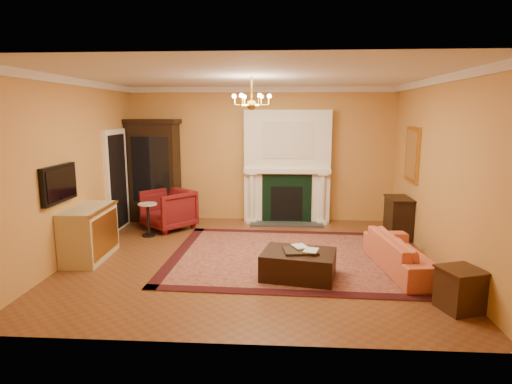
# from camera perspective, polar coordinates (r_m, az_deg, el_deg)

# --- Properties ---
(floor) EXTENTS (6.00, 5.50, 0.02)m
(floor) POSITION_cam_1_polar(r_m,az_deg,el_deg) (7.34, -0.54, -8.90)
(floor) COLOR brown
(floor) RESTS_ON ground
(ceiling) EXTENTS (6.00, 5.50, 0.02)m
(ceiling) POSITION_cam_1_polar(r_m,az_deg,el_deg) (6.96, -0.59, 15.29)
(ceiling) COLOR silver
(ceiling) RESTS_ON wall_back
(wall_back) EXTENTS (6.00, 0.02, 3.00)m
(wall_back) POSITION_cam_1_polar(r_m,az_deg,el_deg) (9.73, 0.63, 5.00)
(wall_back) COLOR #CE944A
(wall_back) RESTS_ON floor
(wall_front) EXTENTS (6.00, 0.02, 3.00)m
(wall_front) POSITION_cam_1_polar(r_m,az_deg,el_deg) (4.28, -3.27, -2.00)
(wall_front) COLOR #CE944A
(wall_front) RESTS_ON floor
(wall_left) EXTENTS (0.02, 5.50, 3.00)m
(wall_left) POSITION_cam_1_polar(r_m,az_deg,el_deg) (7.81, -23.20, 2.82)
(wall_left) COLOR #CE944A
(wall_left) RESTS_ON floor
(wall_right) EXTENTS (0.02, 5.50, 3.00)m
(wall_right) POSITION_cam_1_polar(r_m,az_deg,el_deg) (7.41, 23.37, 2.43)
(wall_right) COLOR #CE944A
(wall_right) RESTS_ON floor
(fireplace) EXTENTS (1.90, 0.70, 2.50)m
(fireplace) POSITION_cam_1_polar(r_m,az_deg,el_deg) (9.56, 4.16, 3.04)
(fireplace) COLOR white
(fireplace) RESTS_ON wall_back
(crown_molding) EXTENTS (6.00, 5.50, 0.12)m
(crown_molding) POSITION_cam_1_polar(r_m,az_deg,el_deg) (7.90, -0.06, 14.20)
(crown_molding) COLOR white
(crown_molding) RESTS_ON ceiling
(doorway) EXTENTS (0.08, 1.05, 2.10)m
(doorway) POSITION_cam_1_polar(r_m,az_deg,el_deg) (9.38, -18.07, 1.48)
(doorway) COLOR white
(doorway) RESTS_ON wall_left
(tv_panel) EXTENTS (0.09, 0.95, 0.58)m
(tv_panel) POSITION_cam_1_polar(r_m,az_deg,el_deg) (7.27, -24.77, 1.00)
(tv_panel) COLOR black
(tv_panel) RESTS_ON wall_left
(gilt_mirror) EXTENTS (0.06, 0.76, 1.05)m
(gilt_mirror) POSITION_cam_1_polar(r_m,az_deg,el_deg) (8.70, 20.11, 4.72)
(gilt_mirror) COLOR #C58833
(gilt_mirror) RESTS_ON wall_right
(chandelier) EXTENTS (0.63, 0.55, 0.53)m
(chandelier) POSITION_cam_1_polar(r_m,az_deg,el_deg) (6.93, -0.58, 11.98)
(chandelier) COLOR gold
(chandelier) RESTS_ON ceiling
(oriental_rug) EXTENTS (4.39, 3.35, 0.02)m
(oriental_rug) POSITION_cam_1_polar(r_m,az_deg,el_deg) (7.42, 5.47, -8.59)
(oriental_rug) COLOR #4F1116
(oriental_rug) RESTS_ON floor
(china_cabinet) EXTENTS (1.14, 0.60, 2.20)m
(china_cabinet) POSITION_cam_1_polar(r_m,az_deg,el_deg) (9.93, -13.44, 2.49)
(china_cabinet) COLOR black
(china_cabinet) RESTS_ON floor
(wingback_armchair) EXTENTS (1.23, 1.22, 0.92)m
(wingback_armchair) POSITION_cam_1_polar(r_m,az_deg,el_deg) (9.23, -11.59, -2.05)
(wingback_armchair) COLOR maroon
(wingback_armchair) RESTS_ON floor
(pedestal_table) EXTENTS (0.37, 0.37, 0.67)m
(pedestal_table) POSITION_cam_1_polar(r_m,az_deg,el_deg) (8.78, -14.18, -3.28)
(pedestal_table) COLOR black
(pedestal_table) RESTS_ON floor
(commode) EXTENTS (0.60, 1.20, 0.88)m
(commode) POSITION_cam_1_polar(r_m,az_deg,el_deg) (7.73, -21.35, -5.13)
(commode) COLOR beige
(commode) RESTS_ON floor
(coral_sofa) EXTENTS (0.79, 1.94, 0.74)m
(coral_sofa) POSITION_cam_1_polar(r_m,az_deg,el_deg) (7.07, 19.35, -7.07)
(coral_sofa) COLOR #E27247
(coral_sofa) RESTS_ON floor
(end_table) EXTENTS (0.57, 0.57, 0.52)m
(end_table) POSITION_cam_1_polar(r_m,az_deg,el_deg) (6.00, 25.55, -11.77)
(end_table) COLOR #311D0D
(end_table) RESTS_ON floor
(console_table) EXTENTS (0.41, 0.71, 0.78)m
(console_table) POSITION_cam_1_polar(r_m,az_deg,el_deg) (8.86, 18.43, -3.37)
(console_table) COLOR black
(console_table) RESTS_ON floor
(leather_ottoman) EXTENTS (1.18, 0.95, 0.39)m
(leather_ottoman) POSITION_cam_1_polar(r_m,az_deg,el_deg) (6.47, 5.69, -9.58)
(leather_ottoman) COLOR black
(leather_ottoman) RESTS_ON oriental_rug
(ottoman_tray) EXTENTS (0.54, 0.45, 0.03)m
(ottoman_tray) POSITION_cam_1_polar(r_m,az_deg,el_deg) (6.40, 5.96, -7.80)
(ottoman_tray) COLOR black
(ottoman_tray) RESTS_ON leather_ottoman
(book_a) EXTENTS (0.18, 0.10, 0.26)m
(book_a) POSITION_cam_1_polar(r_m,az_deg,el_deg) (6.42, 5.14, -6.36)
(book_a) COLOR gray
(book_a) RESTS_ON ottoman_tray
(book_b) EXTENTS (0.19, 0.07, 0.26)m
(book_b) POSITION_cam_1_polar(r_m,az_deg,el_deg) (6.33, 6.50, -6.62)
(book_b) COLOR gray
(book_b) RESTS_ON ottoman_tray
(topiary_left) EXTENTS (0.17, 0.17, 0.46)m
(topiary_left) POSITION_cam_1_polar(r_m,az_deg,el_deg) (9.50, 0.34, 4.78)
(topiary_left) COLOR gray
(topiary_left) RESTS_ON fireplace
(topiary_right) EXTENTS (0.17, 0.17, 0.45)m
(topiary_right) POSITION_cam_1_polar(r_m,az_deg,el_deg) (9.51, 7.23, 4.66)
(topiary_right) COLOR gray
(topiary_right) RESTS_ON fireplace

